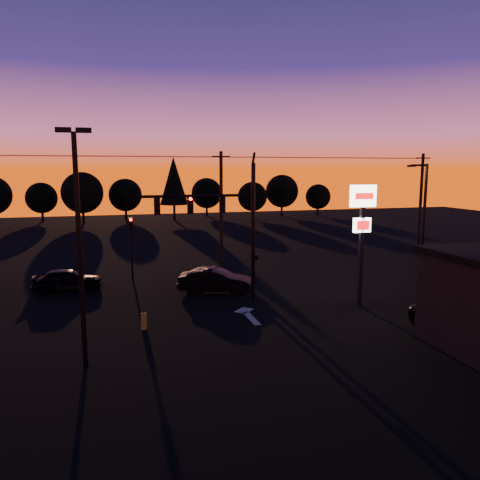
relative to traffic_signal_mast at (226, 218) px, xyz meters
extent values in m
plane|color=black|center=(0.10, -3.99, -4.94)|extent=(120.00, 120.00, 0.00)
cube|color=beige|center=(0.60, -2.99, -4.93)|extent=(0.35, 2.20, 0.01)
cube|color=beige|center=(0.60, -1.59, -4.93)|extent=(1.20, 1.20, 0.01)
cylinder|color=black|center=(1.60, 0.01, -0.94)|extent=(0.24, 0.24, 8.00)
cylinder|color=black|center=(1.60, 0.01, 3.26)|extent=(0.14, 0.52, 0.76)
cylinder|color=black|center=(-1.65, 0.01, 1.26)|extent=(6.50, 0.16, 0.16)
cube|color=black|center=(-0.20, 0.01, 0.76)|extent=(0.32, 0.22, 0.95)
sphere|color=black|center=(-0.20, -0.12, 1.11)|extent=(0.18, 0.18, 0.18)
sphere|color=black|center=(-0.20, -0.12, 0.81)|extent=(0.18, 0.18, 0.18)
sphere|color=black|center=(-0.20, -0.12, 0.51)|extent=(0.18, 0.18, 0.18)
cube|color=black|center=(-2.00, 0.01, 0.76)|extent=(0.32, 0.22, 0.95)
sphere|color=#FF0705|center=(-2.00, -0.12, 1.11)|extent=(0.18, 0.18, 0.18)
sphere|color=black|center=(-2.00, -0.12, 0.81)|extent=(0.18, 0.18, 0.18)
sphere|color=black|center=(-2.00, -0.12, 0.51)|extent=(0.18, 0.18, 0.18)
cube|color=black|center=(-3.80, 0.01, 0.76)|extent=(0.32, 0.22, 0.95)
sphere|color=black|center=(-3.80, -0.12, 1.11)|extent=(0.18, 0.18, 0.18)
sphere|color=black|center=(-3.80, -0.12, 0.81)|extent=(0.18, 0.18, 0.18)
sphere|color=black|center=(-3.80, -0.12, 0.51)|extent=(0.18, 0.18, 0.18)
cube|color=black|center=(1.78, 0.01, -2.34)|extent=(0.22, 0.18, 0.28)
cylinder|color=black|center=(-4.90, 7.51, -3.14)|extent=(0.14, 0.14, 3.60)
cube|color=black|center=(-4.90, 7.51, -1.04)|extent=(0.30, 0.20, 0.90)
sphere|color=#FF0705|center=(-4.90, 7.39, -0.72)|extent=(0.18, 0.18, 0.18)
sphere|color=black|center=(-4.90, 7.39, -1.00)|extent=(0.18, 0.18, 0.18)
sphere|color=black|center=(-4.90, 7.39, -1.28)|extent=(0.18, 0.18, 0.18)
cube|color=black|center=(-7.40, -6.99, -0.44)|extent=(0.18, 0.18, 9.00)
cube|color=black|center=(-7.75, -6.99, 4.11)|extent=(0.55, 0.30, 0.18)
cube|color=black|center=(-7.05, -6.99, 4.11)|extent=(0.55, 0.30, 0.18)
cube|color=black|center=(7.10, -2.49, -1.74)|extent=(0.22, 0.22, 6.40)
cube|color=white|center=(7.10, -2.49, 1.26)|extent=(1.50, 0.25, 1.20)
cube|color=red|center=(7.10, -2.63, 1.26)|extent=(1.10, 0.02, 0.35)
cube|color=white|center=(7.10, -2.49, -0.34)|extent=(1.00, 0.22, 0.80)
cube|color=red|center=(7.10, -2.62, -0.34)|extent=(0.75, 0.02, 0.50)
cylinder|color=black|center=(14.10, 1.51, -0.94)|extent=(0.20, 0.20, 8.00)
cylinder|color=black|center=(13.50, 1.51, 2.96)|extent=(1.20, 0.14, 0.14)
cube|color=black|center=(12.90, 1.51, 2.91)|extent=(0.50, 0.22, 0.14)
plane|color=#FFB759|center=(12.90, 1.51, 2.83)|extent=(0.35, 0.35, 0.00)
cylinder|color=black|center=(2.10, 10.01, -0.44)|extent=(0.26, 0.26, 9.00)
cube|color=black|center=(2.10, 10.01, 3.66)|extent=(1.40, 0.10, 0.10)
cylinder|color=black|center=(20.10, 10.01, -0.44)|extent=(0.26, 0.26, 9.00)
cube|color=black|center=(20.10, 10.01, 3.66)|extent=(1.40, 0.10, 0.10)
cylinder|color=black|center=(-6.90, 9.41, 3.61)|extent=(18.00, 0.02, 0.02)
cylinder|color=black|center=(-6.90, 10.01, 3.66)|extent=(18.00, 0.02, 0.02)
cylinder|color=black|center=(-6.90, 10.61, 3.61)|extent=(18.00, 0.02, 0.02)
cylinder|color=black|center=(11.10, 9.41, 3.61)|extent=(18.00, 0.02, 0.02)
cylinder|color=black|center=(11.10, 10.01, 3.66)|extent=(18.00, 0.02, 0.02)
cylinder|color=black|center=(11.10, 10.61, 3.61)|extent=(18.00, 0.02, 0.02)
cube|color=black|center=(9.10, -7.47, -3.54)|extent=(2.20, 0.05, 1.60)
cylinder|color=#AC991E|center=(-4.88, -3.21, -4.54)|extent=(0.27, 0.27, 0.80)
cylinder|color=black|center=(-15.90, 49.01, -4.25)|extent=(0.36, 0.36, 1.38)
sphere|color=black|center=(-15.90, 49.01, -1.50)|extent=(4.54, 4.54, 4.54)
cylinder|color=black|center=(-9.90, 44.01, -4.06)|extent=(0.36, 0.36, 1.75)
sphere|color=black|center=(-9.90, 44.01, -0.56)|extent=(5.77, 5.78, 5.78)
cylinder|color=black|center=(-3.90, 48.01, -4.19)|extent=(0.36, 0.36, 1.50)
sphere|color=black|center=(-3.90, 48.01, -1.19)|extent=(4.95, 4.95, 4.95)
cylinder|color=black|center=(3.10, 45.01, -3.75)|extent=(0.36, 0.36, 2.38)
cone|color=black|center=(3.10, 45.01, 1.00)|extent=(4.18, 4.18, 7.12)
cylinder|color=black|center=(9.10, 50.01, -4.19)|extent=(0.36, 0.36, 1.50)
sphere|color=black|center=(9.10, 50.01, -1.19)|extent=(4.95, 4.95, 4.95)
cylinder|color=black|center=(15.10, 44.01, -4.25)|extent=(0.36, 0.36, 1.38)
sphere|color=black|center=(15.10, 44.01, -1.50)|extent=(4.54, 4.54, 4.54)
cylinder|color=black|center=(21.10, 47.01, -4.12)|extent=(0.36, 0.36, 1.62)
sphere|color=black|center=(21.10, 47.01, -0.87)|extent=(5.36, 5.36, 5.36)
cylinder|color=black|center=(27.10, 46.01, -4.31)|extent=(0.36, 0.36, 1.25)
sphere|color=black|center=(27.10, 46.01, -1.81)|extent=(4.12, 4.12, 4.12)
imported|color=black|center=(-9.00, 5.42, -4.21)|extent=(4.31, 1.86, 1.45)
imported|color=black|center=(-0.06, 2.60, -4.18)|extent=(4.86, 3.14, 1.51)
imported|color=black|center=(9.33, -7.89, -4.27)|extent=(3.12, 5.16, 1.34)
camera|label=1|loc=(-6.24, -25.30, 2.72)|focal=35.00mm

